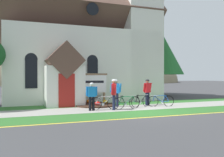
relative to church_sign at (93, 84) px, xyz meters
The scene contains 18 objects.
ground 2.23m from the church_sign, ahead, with size 140.00×140.00×0.00m, color #3D3D3F.
sidewalk_slab 2.61m from the church_sign, 84.27° to the right, with size 32.00×2.50×0.01m, color #99968E.
grass_verge 4.70m from the church_sign, 87.19° to the right, with size 32.00×2.08×0.01m, color #2D6628.
church_lawn 1.41m from the church_sign, ahead, with size 24.00×1.88×0.01m, color #2D6628.
curb_paint_stripe 5.85m from the church_sign, 87.77° to the right, with size 28.00×0.16×0.01m, color yellow.
church_building 5.92m from the church_sign, 81.36° to the left, with size 12.31×9.93×14.61m.
church_sign is the anchor object (origin of this frame).
flower_bed 1.39m from the church_sign, 90.89° to the right, with size 2.72×2.72×0.34m.
bicycle_orange 2.53m from the church_sign, 90.01° to the right, with size 1.79×0.25×0.83m.
bicycle_black 4.59m from the church_sign, 31.18° to the right, with size 1.70×0.44×0.79m.
bicycle_green 3.41m from the church_sign, 37.84° to the right, with size 1.63×0.53×0.78m.
bicycle_yellow 3.05m from the church_sign, 62.86° to the right, with size 1.78×0.20×0.81m.
cyclist_in_blue_jersey 3.63m from the church_sign, 24.60° to the right, with size 0.66×0.39×1.74m.
cyclist_in_red_jersey 1.84m from the church_sign, 54.45° to the right, with size 0.59×0.52×1.73m.
cyclist_in_orange_jersey 2.79m from the church_sign, 108.18° to the right, with size 0.63×0.26×1.58m.
cyclist_in_white_jersey 2.84m from the church_sign, 81.71° to the right, with size 0.46×0.69×1.77m.
roadside_conifer 10.27m from the church_sign, 30.65° to the left, with size 4.31×4.31×6.27m.
distant_hill 57.49m from the church_sign, 87.05° to the left, with size 84.75×45.58×27.08m, color #847A5B.
Camera 1 is at (-6.39, -11.64, 1.94)m, focal length 39.37 mm.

